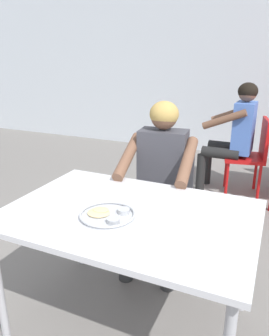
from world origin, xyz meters
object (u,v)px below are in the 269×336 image
Objects in this scene: table_foreground at (130,223)px; thali_tray at (108,214)px; chair_red_left at (252,152)px; chair_foreground at (166,191)px; patron_background at (235,129)px; diner_foreground at (160,172)px.

thali_tray reaches higher than table_foreground.
chair_red_left reaches higher than thali_tray.
table_foreground is 2.33m from chair_red_left.
thali_tray is at bearing -101.93° from chair_red_left.
chair_foreground is 0.95× the size of chair_red_left.
table_foreground is 0.14m from thali_tray.
thali_tray is (-0.08, -0.09, 0.08)m from table_foreground.
patron_background is at bearing 82.76° from thali_tray.
thali_tray is 0.23× the size of patron_background.
diner_foreground reaches higher than thali_tray.
chair_red_left is at bearing 72.62° from diner_foreground.
chair_foreground is 1.49m from chair_red_left.
thali_tray is at bearing -97.24° from patron_background.
thali_tray is 0.33× the size of chair_red_left.
patron_background is (-0.20, -0.02, 0.24)m from chair_red_left.
table_foreground is 4.53× the size of thali_tray.
diner_foreground is 0.97× the size of patron_background.
thali_tray is at bearing -88.91° from chair_foreground.
diner_foreground is (-0.08, 0.67, 0.05)m from table_foreground.
patron_background is at bearing 76.97° from chair_foreground.
patron_background reaches higher than thali_tray.
chair_foreground is 0.69× the size of diner_foreground.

